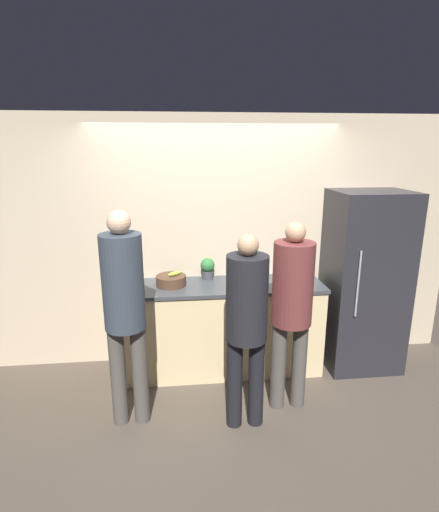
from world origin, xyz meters
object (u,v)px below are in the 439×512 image
at_px(refrigerator, 364,281).
at_px(cup_white, 293,272).
at_px(potted_plant, 208,268).
at_px(person_center, 247,318).
at_px(person_left, 124,304).
at_px(utensil_crock, 131,278).
at_px(person_right, 292,302).
at_px(fruit_bowl, 171,280).
at_px(bottle_clear, 141,284).

bearing_deg(refrigerator, cup_white, 165.47).
distance_m(cup_white, potted_plant, 0.91).
bearing_deg(person_center, person_left, 172.06).
bearing_deg(utensil_crock, person_left, -87.62).
distance_m(refrigerator, person_right, 1.16).
height_order(utensil_crock, potted_plant, utensil_crock).
xyz_separation_m(refrigerator, person_center, (-1.38, -0.86, 0.04)).
height_order(refrigerator, fruit_bowl, refrigerator).
bearing_deg(utensil_crock, person_right, -28.29).
bearing_deg(bottle_clear, potted_plant, 23.03).
xyz_separation_m(person_left, fruit_bowl, (0.36, 0.78, -0.08)).
distance_m(person_left, bottle_clear, 0.68).
bearing_deg(bottle_clear, utensil_crock, 124.06).
relative_size(refrigerator, person_center, 1.13).
height_order(person_left, person_right, person_left).
bearing_deg(refrigerator, potted_plant, 171.91).
xyz_separation_m(refrigerator, utensil_crock, (-2.38, 0.11, 0.09)).
distance_m(person_center, bottle_clear, 1.20).
height_order(refrigerator, bottle_clear, refrigerator).
relative_size(utensil_crock, bottle_clear, 1.81).
xyz_separation_m(refrigerator, person_right, (-0.96, -0.66, 0.08)).
distance_m(fruit_bowl, utensil_crock, 0.40).
relative_size(fruit_bowl, potted_plant, 1.36).
relative_size(person_right, fruit_bowl, 5.71).
relative_size(bottle_clear, cup_white, 1.53).
relative_size(refrigerator, fruit_bowl, 6.26).
xyz_separation_m(bottle_clear, potted_plant, (0.66, 0.28, 0.06)).
height_order(utensil_crock, bottle_clear, utensil_crock).
xyz_separation_m(utensil_crock, bottle_clear, (0.11, -0.16, -0.01)).
bearing_deg(fruit_bowl, potted_plant, 25.34).
bearing_deg(person_center, person_right, 25.80).
distance_m(refrigerator, potted_plant, 1.63).
bearing_deg(person_right, cup_white, 73.26).
xyz_separation_m(fruit_bowl, cup_white, (1.28, 0.13, -0.00)).
height_order(utensil_crock, cup_white, utensil_crock).
xyz_separation_m(utensil_crock, potted_plant, (0.77, 0.12, 0.04)).
distance_m(person_left, fruit_bowl, 0.86).
bearing_deg(fruit_bowl, utensil_crock, 171.61).
bearing_deg(person_right, person_left, -177.03).
relative_size(person_right, cup_white, 16.51).
xyz_separation_m(person_left, utensil_crock, (-0.03, 0.84, -0.06)).
bearing_deg(person_left, refrigerator, 17.26).
distance_m(person_center, cup_white, 1.25).
relative_size(person_left, bottle_clear, 11.63).
xyz_separation_m(person_center, person_right, (0.43, 0.21, 0.04)).
distance_m(utensil_crock, potted_plant, 0.78).
bearing_deg(refrigerator, utensil_crock, 177.41).
bearing_deg(person_right, person_center, -154.20).
bearing_deg(refrigerator, person_center, -148.09).
xyz_separation_m(refrigerator, potted_plant, (-1.61, 0.23, 0.13)).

